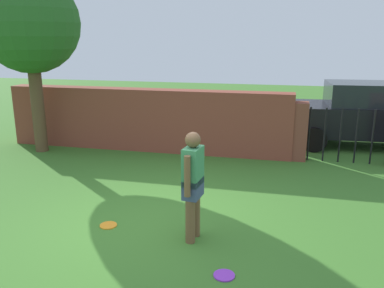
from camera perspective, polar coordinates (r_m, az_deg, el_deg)
ground_plane at (r=6.45m, az=-6.33°, el=-11.56°), size 40.00×40.00×0.00m
brick_wall at (r=10.44m, az=-6.63°, el=3.47°), size 7.48×0.50×1.60m
tree at (r=10.78m, az=-22.25°, el=15.56°), size 2.42×2.42×4.42m
person at (r=5.68m, az=0.13°, el=-5.39°), size 0.26×0.54×1.62m
fence_gate at (r=9.98m, az=21.49°, el=1.37°), size 2.75×0.44×1.40m
car at (r=11.72m, az=23.43°, el=3.89°), size 4.30×2.12×1.72m
frisbee_purple at (r=5.24m, az=4.62°, el=-18.23°), size 0.27×0.27×0.02m
frisbee_orange at (r=6.55m, az=-11.89°, el=-11.32°), size 0.27×0.27×0.02m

